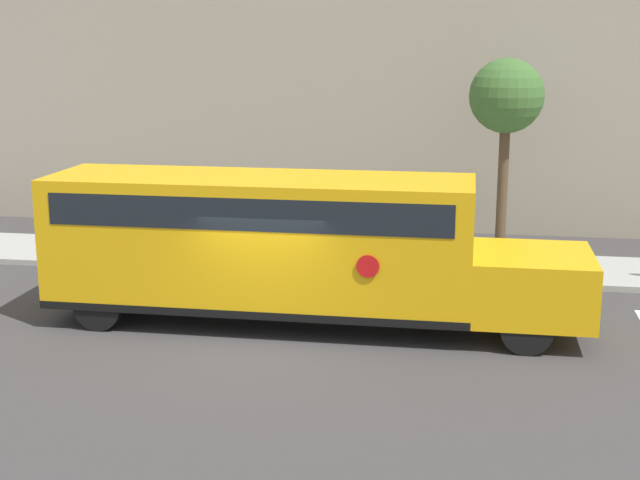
{
  "coord_description": "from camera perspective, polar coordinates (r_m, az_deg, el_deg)",
  "views": [
    {
      "loc": [
        3.93,
        -16.17,
        5.94
      ],
      "look_at": [
        0.86,
        1.95,
        1.71
      ],
      "focal_mm": 50.0,
      "sensor_mm": 36.0,
      "label": 1
    }
  ],
  "objects": [
    {
      "name": "ground_plane",
      "position": [
        17.67,
        -3.83,
        -6.72
      ],
      "size": [
        60.0,
        60.0,
        0.0
      ],
      "primitive_type": "plane",
      "color": "#3A3838"
    },
    {
      "name": "sidewalk_strip",
      "position": [
        23.74,
        -0.2,
        -1.34
      ],
      "size": [
        44.0,
        3.0,
        0.15
      ],
      "color": "#9E9E99",
      "rests_on": "ground"
    },
    {
      "name": "building_backdrop",
      "position": [
        29.44,
        2.02,
        14.5
      ],
      "size": [
        32.0,
        4.0,
        13.47
      ],
      "color": "#9E937F",
      "rests_on": "ground"
    },
    {
      "name": "school_bus",
      "position": [
        18.49,
        -2.29,
        -0.09
      ],
      "size": [
        11.13,
        2.57,
        3.11
      ],
      "color": "#EAA80F",
      "rests_on": "ground"
    },
    {
      "name": "tree_near_sidewalk",
      "position": [
        24.77,
        11.85,
        8.82
      ],
      "size": [
        2.02,
        2.02,
        5.37
      ],
      "color": "brown",
      "rests_on": "ground"
    }
  ]
}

